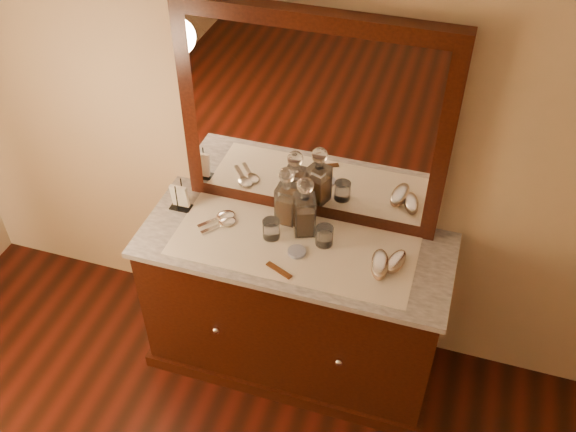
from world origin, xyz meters
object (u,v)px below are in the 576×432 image
Objects in this scene: decanter_left at (287,201)px; hand_mirror_inner at (224,223)px; mirror_frame at (312,122)px; brush_near at (380,264)px; pin_dish at (297,252)px; decanter_right at (305,212)px; brush_far at (396,262)px; dresser_cabinet at (294,307)px; hand_mirror_outer at (222,217)px; napkin_rack at (180,198)px; comb at (279,270)px.

decanter_left is 1.79× the size of hand_mirror_inner.
brush_near is at bearing -35.83° from mirror_frame.
pin_dish is 0.27× the size of decanter_right.
pin_dish is 0.44m from brush_far.
brush_far is (0.46, -0.25, -0.48)m from mirror_frame.
brush_near is 0.75m from hand_mirror_inner.
mirror_frame is 0.71m from brush_far.
hand_mirror_inner reaches higher than pin_dish.
brush_far is at bearing -11.37° from decanter_right.
hand_mirror_outer is (-0.38, 0.06, 0.45)m from dresser_cabinet.
brush_near reaches higher than dresser_cabinet.
hand_mirror_outer is (-0.40, -0.03, -0.11)m from decanter_right.
dresser_cabinet is 0.57m from hand_mirror_inner.
decanter_right is at bearing 77.13° from dresser_cabinet.
dresser_cabinet is 0.78m from napkin_rack.
hand_mirror_inner is (-0.81, 0.02, -0.01)m from brush_far.
brush_near is at bearing -146.89° from brush_far.
napkin_rack is (-0.63, 0.13, 0.05)m from pin_dish.
dresser_cabinet is at bearing 109.80° from comb.
brush_far is (0.44, -0.09, -0.10)m from decanter_right.
brush_far is (0.46, -0.00, 0.46)m from dresser_cabinet.
decanter_left reaches higher than brush_far.
mirror_frame reaches higher than decanter_right.
napkin_rack reaches higher than hand_mirror_outer.
pin_dish is at bearing -61.17° from decanter_left.
decanter_right is 0.39m from hand_mirror_inner.
dresser_cabinet is 10.45× the size of comb.
hand_mirror_inner is at bearing -169.43° from decanter_right.
hand_mirror_outer is at bearing -175.54° from decanter_right.
mirror_frame reaches higher than brush_far.
brush_near is 1.15× the size of brush_far.
brush_near reaches higher than comb.
brush_far is at bearing -3.98° from hand_mirror_outer.
brush_far reaches higher than comb.
hand_mirror_outer is at bearing 172.62° from brush_near.
comb is at bearing -31.58° from hand_mirror_inner.
mirror_frame is 0.68m from brush_near.
decanter_right reaches higher than hand_mirror_outer.
decanter_right is 1.83× the size of hand_mirror_inner.
hand_mirror_inner is (0.25, -0.05, -0.05)m from napkin_rack.
decanter_left is 1.70× the size of hand_mirror_outer.
pin_dish is at bearing -16.19° from hand_mirror_outer.
hand_mirror_inner is (-0.27, -0.12, -0.11)m from decanter_left.
hand_mirror_outer is at bearing 171.34° from dresser_cabinet.
mirror_frame reaches higher than brush_near.
dresser_cabinet is at bearing 115.67° from pin_dish.
decanter_left reaches higher than comb.
decanter_right is at bearing 4.46° from hand_mirror_outer.
decanter_right is (0.02, -0.16, -0.38)m from mirror_frame.
decanter_left is (-0.11, 0.20, 0.11)m from pin_dish.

